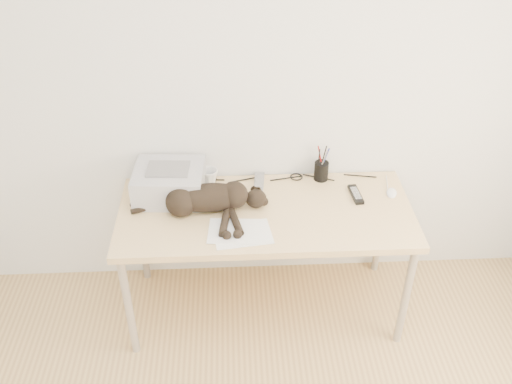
{
  "coord_description": "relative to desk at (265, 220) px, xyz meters",
  "views": [
    {
      "loc": [
        -0.17,
        -1.07,
        2.61
      ],
      "look_at": [
        -0.06,
        1.34,
        0.9
      ],
      "focal_mm": 40.0,
      "sensor_mm": 36.0,
      "label": 1
    }
  ],
  "objects": [
    {
      "name": "printer",
      "position": [
        -0.53,
        0.08,
        0.22
      ],
      "size": [
        0.4,
        0.35,
        0.18
      ],
      "color": "#A5A5A9",
      "rests_on": "desk"
    },
    {
      "name": "mug",
      "position": [
        -0.31,
        0.19,
        0.18
      ],
      "size": [
        0.14,
        0.14,
        0.09
      ],
      "primitive_type": "imported",
      "rotation": [
        0.0,
        0.0,
        0.68
      ],
      "color": "white",
      "rests_on": "desk"
    },
    {
      "name": "cable_tangle",
      "position": [
        0.0,
        0.22,
        0.14
      ],
      "size": [
        1.36,
        0.08,
        0.01
      ],
      "primitive_type": null,
      "color": "black",
      "rests_on": "desk"
    },
    {
      "name": "cat",
      "position": [
        -0.32,
        -0.07,
        0.21
      ],
      "size": [
        0.74,
        0.34,
        0.17
      ],
      "rotation": [
        0.0,
        0.0,
        0.08
      ],
      "color": "black",
      "rests_on": "desk"
    },
    {
      "name": "remote_grey",
      "position": [
        -0.02,
        0.16,
        0.14
      ],
      "size": [
        0.07,
        0.2,
        0.02
      ],
      "primitive_type": "cube",
      "rotation": [
        0.0,
        0.0,
        -0.1
      ],
      "color": "slate",
      "rests_on": "desk"
    },
    {
      "name": "wall_back",
      "position": [
        0.0,
        0.27,
        0.69
      ],
      "size": [
        3.5,
        0.0,
        3.5
      ],
      "primitive_type": "plane",
      "rotation": [
        1.57,
        0.0,
        0.0
      ],
      "color": "silver",
      "rests_on": "floor"
    },
    {
      "name": "papers",
      "position": [
        -0.15,
        -0.27,
        0.14
      ],
      "size": [
        0.34,
        0.26,
        0.01
      ],
      "color": "white",
      "rests_on": "desk"
    },
    {
      "name": "desk",
      "position": [
        0.0,
        0.0,
        0.0
      ],
      "size": [
        1.6,
        0.7,
        0.74
      ],
      "color": "#E2C284",
      "rests_on": "floor"
    },
    {
      "name": "pen_cup",
      "position": [
        0.34,
        0.2,
        0.19
      ],
      "size": [
        0.08,
        0.08,
        0.21
      ],
      "color": "black",
      "rests_on": "desk"
    },
    {
      "name": "mouse",
      "position": [
        0.72,
        0.04,
        0.15
      ],
      "size": [
        0.08,
        0.11,
        0.03
      ],
      "primitive_type": "ellipsoid",
      "rotation": [
        0.0,
        0.0,
        -0.26
      ],
      "color": "white",
      "rests_on": "desk"
    },
    {
      "name": "remote_black",
      "position": [
        0.51,
        0.03,
        0.14
      ],
      "size": [
        0.06,
        0.18,
        0.02
      ],
      "primitive_type": "cube",
      "rotation": [
        0.0,
        0.0,
        0.09
      ],
      "color": "black",
      "rests_on": "desk"
    }
  ]
}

